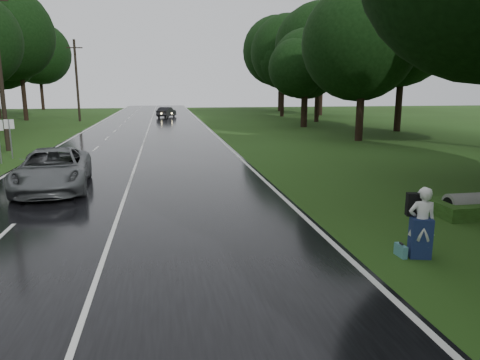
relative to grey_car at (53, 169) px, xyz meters
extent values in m
plane|color=#224414|center=(2.89, -7.94, -0.84)|extent=(160.00, 160.00, 0.00)
cube|color=black|center=(2.89, 12.06, -0.82)|extent=(12.00, 140.00, 0.04)
cube|color=silver|center=(2.89, 12.06, -0.80)|extent=(0.12, 140.00, 0.01)
imported|color=#565A5C|center=(0.00, 0.00, 0.00)|extent=(3.25, 6.03, 1.61)
imported|color=black|center=(4.81, 42.94, -0.13)|extent=(2.77, 4.36, 1.36)
imported|color=silver|center=(10.44, -9.07, 0.04)|extent=(0.72, 0.56, 1.76)
cube|color=#17234C|center=(10.44, -9.07, -0.35)|extent=(0.56, 0.44, 0.99)
cube|color=black|center=(10.38, -8.82, 0.42)|extent=(0.44, 0.30, 0.56)
cube|color=teal|center=(10.03, -8.95, -0.69)|extent=(0.14, 0.43, 0.30)
cylinder|color=slate|center=(14.02, -6.00, -0.84)|extent=(1.45, 0.72, 0.72)
camera|label=1|loc=(4.44, -18.30, 3.22)|focal=33.00mm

